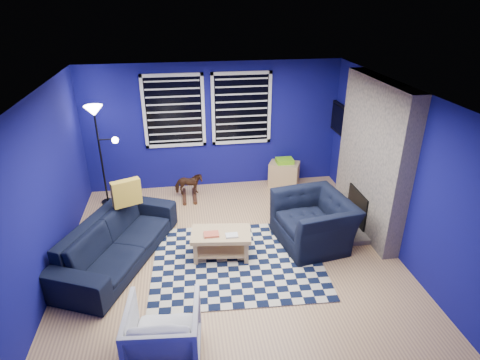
# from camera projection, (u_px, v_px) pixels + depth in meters

# --- Properties ---
(floor) EXTENTS (5.00, 5.00, 0.00)m
(floor) POSITION_uv_depth(u_px,v_px,m) (231.00, 254.00, 6.19)
(floor) COLOR tan
(floor) RESTS_ON ground
(ceiling) EXTENTS (5.00, 5.00, 0.00)m
(ceiling) POSITION_uv_depth(u_px,v_px,m) (229.00, 92.00, 5.12)
(ceiling) COLOR white
(ceiling) RESTS_ON wall_back
(wall_back) EXTENTS (5.00, 0.00, 5.00)m
(wall_back) POSITION_uv_depth(u_px,v_px,m) (214.00, 127.00, 7.89)
(wall_back) COLOR navy
(wall_back) RESTS_ON floor
(wall_left) EXTENTS (0.00, 5.00, 5.00)m
(wall_left) POSITION_uv_depth(u_px,v_px,m) (43.00, 193.00, 5.31)
(wall_left) COLOR navy
(wall_left) RESTS_ON floor
(wall_right) EXTENTS (0.00, 5.00, 5.00)m
(wall_right) POSITION_uv_depth(u_px,v_px,m) (396.00, 170.00, 6.00)
(wall_right) COLOR navy
(wall_right) RESTS_ON floor
(fireplace) EXTENTS (0.65, 2.00, 2.50)m
(fireplace) POSITION_uv_depth(u_px,v_px,m) (371.00, 161.00, 6.45)
(fireplace) COLOR gray
(fireplace) RESTS_ON floor
(window_left) EXTENTS (1.17, 0.06, 1.42)m
(window_left) POSITION_uv_depth(u_px,v_px,m) (174.00, 111.00, 7.60)
(window_left) COLOR black
(window_left) RESTS_ON wall_back
(window_right) EXTENTS (1.17, 0.06, 1.42)m
(window_right) POSITION_uv_depth(u_px,v_px,m) (242.00, 109.00, 7.78)
(window_right) COLOR black
(window_right) RESTS_ON wall_back
(tv) EXTENTS (0.07, 1.00, 0.58)m
(tv) POSITION_uv_depth(u_px,v_px,m) (342.00, 121.00, 7.71)
(tv) COLOR black
(tv) RESTS_ON wall_right
(rug) EXTENTS (2.60, 2.12, 0.02)m
(rug) POSITION_uv_depth(u_px,v_px,m) (238.00, 261.00, 6.00)
(rug) COLOR black
(rug) RESTS_ON floor
(sofa) EXTENTS (2.48, 1.76, 0.67)m
(sofa) POSITION_uv_depth(u_px,v_px,m) (117.00, 240.00, 5.92)
(sofa) COLOR black
(sofa) RESTS_ON floor
(armchair_big) EXTENTS (1.34, 1.22, 0.77)m
(armchair_big) POSITION_uv_depth(u_px,v_px,m) (314.00, 221.00, 6.32)
(armchair_big) COLOR black
(armchair_big) RESTS_ON floor
(armchair_bent) EXTENTS (0.84, 0.86, 0.72)m
(armchair_bent) POSITION_uv_depth(u_px,v_px,m) (164.00, 333.00, 4.30)
(armchair_bent) COLOR gray
(armchair_bent) RESTS_ON floor
(rocking_horse) EXTENTS (0.25, 0.53, 0.45)m
(rocking_horse) POSITION_uv_depth(u_px,v_px,m) (189.00, 184.00, 7.73)
(rocking_horse) COLOR #432815
(rocking_horse) RESTS_ON floor
(coffee_table) EXTENTS (0.94, 0.62, 0.44)m
(coffee_table) POSITION_uv_depth(u_px,v_px,m) (221.00, 239.00, 6.00)
(coffee_table) COLOR tan
(coffee_table) RESTS_ON rug
(cabinet) EXTENTS (0.70, 0.60, 0.58)m
(cabinet) POSITION_uv_depth(u_px,v_px,m) (284.00, 173.00, 8.28)
(cabinet) COLOR tan
(cabinet) RESTS_ON floor
(floor_lamp) EXTENTS (0.51, 0.32, 1.89)m
(floor_lamp) POSITION_uv_depth(u_px,v_px,m) (97.00, 125.00, 7.02)
(floor_lamp) COLOR black
(floor_lamp) RESTS_ON floor
(throw_pillow) EXTENTS (0.45, 0.29, 0.41)m
(throw_pillow) POSITION_uv_depth(u_px,v_px,m) (126.00, 193.00, 6.12)
(throw_pillow) COLOR gold
(throw_pillow) RESTS_ON sofa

